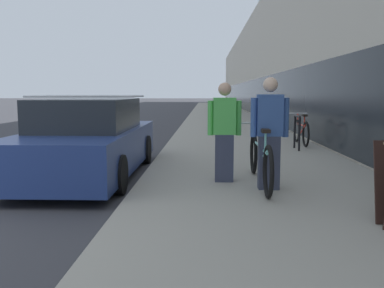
% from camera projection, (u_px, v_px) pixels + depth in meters
% --- Properties ---
extents(sidewalk_slab, '(4.09, 70.00, 0.12)m').
position_uv_depth(sidewalk_slab, '(223.00, 118.00, 24.98)').
color(sidewalk_slab, gray).
rests_on(sidewalk_slab, ground).
extents(storefront_facade, '(10.01, 70.00, 6.82)m').
position_uv_depth(storefront_facade, '(313.00, 67.00, 32.28)').
color(storefront_facade, beige).
rests_on(storefront_facade, ground).
extents(tandem_bicycle, '(0.52, 2.47, 0.90)m').
position_uv_depth(tandem_bicycle, '(260.00, 159.00, 6.51)').
color(tandem_bicycle, black).
rests_on(tandem_bicycle, sidewalk_slab).
extents(person_rider, '(0.55, 0.21, 1.61)m').
position_uv_depth(person_rider, '(269.00, 133.00, 6.16)').
color(person_rider, '#33384C').
rests_on(person_rider, sidewalk_slab).
extents(person_bystander, '(0.53, 0.21, 1.55)m').
position_uv_depth(person_bystander, '(224.00, 132.00, 6.69)').
color(person_bystander, '#33384C').
rests_on(person_bystander, sidewalk_slab).
extents(bike_rack_hoop, '(0.05, 0.60, 0.84)m').
position_uv_depth(bike_rack_hoop, '(297.00, 129.00, 10.50)').
color(bike_rack_hoop, black).
rests_on(bike_rack_hoop, sidewalk_slab).
extents(cruiser_bike_nearest, '(0.52, 1.78, 0.84)m').
position_uv_depth(cruiser_bike_nearest, '(301.00, 131.00, 11.55)').
color(cruiser_bike_nearest, black).
rests_on(cruiser_bike_nearest, sidewalk_slab).
extents(parked_sedan_curbside, '(1.88, 4.72, 1.47)m').
position_uv_depth(parked_sedan_curbside, '(89.00, 141.00, 7.77)').
color(parked_sedan_curbside, navy).
rests_on(parked_sedan_curbside, ground).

